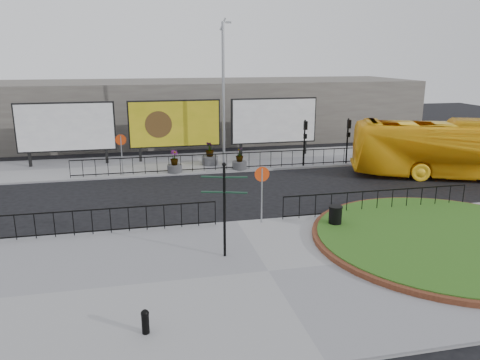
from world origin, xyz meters
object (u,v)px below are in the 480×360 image
object	(u,v)px
billboard_mid	(175,124)
litter_bin	(335,217)
fingerpost_sign	(224,201)
planter_b	(210,157)
bollard	(145,320)
planter_c	(239,162)
planter_a	(174,164)
bus	(460,149)
lamp_post	(223,92)

from	to	relation	value
billboard_mid	litter_bin	size ratio (longest dim) A/B	6.48
fingerpost_sign	planter_b	size ratio (longest dim) A/B	2.26
billboard_mid	litter_bin	xyz separation A→B (m)	(5.31, -14.70, -2.00)
bollard	planter_c	xyz separation A→B (m)	(6.31, 17.20, 0.10)
billboard_mid	litter_bin	distance (m)	15.76
billboard_mid	litter_bin	world-z (taller)	billboard_mid
planter_a	planter_c	world-z (taller)	planter_a
fingerpost_sign	bus	size ratio (longest dim) A/B	0.28
billboard_mid	planter_a	world-z (taller)	billboard_mid
bollard	litter_bin	size ratio (longest dim) A/B	0.71
litter_bin	planter_b	world-z (taller)	planter_b
bollard	litter_bin	world-z (taller)	litter_bin
lamp_post	bus	distance (m)	14.76
planter_b	fingerpost_sign	bearing A→B (deg)	-96.90
fingerpost_sign	litter_bin	size ratio (longest dim) A/B	3.61
litter_bin	planter_a	xyz separation A→B (m)	(-5.71, 11.13, 0.02)
bollard	bus	distance (m)	22.71
litter_bin	planter_a	bearing A→B (deg)	117.16
lamp_post	planter_b	xyz separation A→B (m)	(-0.95, -0.00, -4.19)
lamp_post	fingerpost_sign	bearing A→B (deg)	-100.58
bus	planter_c	xyz separation A→B (m)	(-12.42, 4.42, -1.13)
bollard	litter_bin	bearing A→B (deg)	37.43
lamp_post	planter_c	world-z (taller)	lamp_post
bollard	planter_a	world-z (taller)	planter_a
litter_bin	planter_b	distance (m)	13.14
fingerpost_sign	planter_a	size ratio (longest dim) A/B	2.50
fingerpost_sign	planter_a	bearing A→B (deg)	113.09
lamp_post	planter_b	distance (m)	4.29
lamp_post	litter_bin	xyz separation A→B (m)	(2.30, -12.73, -4.22)
billboard_mid	planter_b	distance (m)	3.46
lamp_post	fingerpost_sign	xyz separation A→B (m)	(-2.70, -14.48, -2.62)
planter_c	lamp_post	bearing A→B (deg)	113.41
bus	litter_bin	bearing A→B (deg)	142.53
planter_a	planter_c	xyz separation A→B (m)	(4.10, 0.00, -0.03)
planter_b	planter_c	bearing A→B (deg)	-44.20
planter_a	planter_b	xyz separation A→B (m)	(2.45, 1.60, 0.02)
planter_a	planter_c	size ratio (longest dim) A/B	1.02
planter_b	bollard	bearing A→B (deg)	-103.94
bollard	bus	xyz separation A→B (m)	(18.73, 12.78, 1.23)
litter_bin	planter_c	size ratio (longest dim) A/B	0.71
fingerpost_sign	planter_b	distance (m)	14.67
billboard_mid	lamp_post	world-z (taller)	lamp_post
fingerpost_sign	planter_c	world-z (taller)	fingerpost_sign
lamp_post	planter_c	size ratio (longest dim) A/B	6.81
fingerpost_sign	planter_a	distance (m)	12.99
planter_a	billboard_mid	bearing A→B (deg)	83.61
litter_bin	planter_a	world-z (taller)	planter_a
fingerpost_sign	litter_bin	xyz separation A→B (m)	(5.01, 1.74, -1.60)
lamp_post	planter_b	size ratio (longest dim) A/B	6.03
lamp_post	planter_b	bearing A→B (deg)	-180.00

